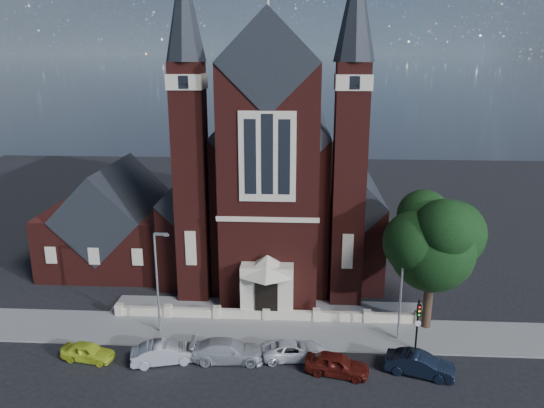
{
  "coord_description": "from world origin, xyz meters",
  "views": [
    {
      "loc": [
        2.66,
        -31.81,
        20.59
      ],
      "look_at": [
        0.13,
        12.0,
        8.13
      ],
      "focal_mm": 35.0,
      "sensor_mm": 36.0,
      "label": 1
    }
  ],
  "objects": [
    {
      "name": "street_tree",
      "position": [
        12.6,
        5.71,
        6.96
      ],
      "size": [
        6.4,
        6.6,
        10.7
      ],
      "color": "black",
      "rests_on": "ground"
    },
    {
      "name": "car_silver_a",
      "position": [
        -6.64,
        0.01,
        0.74
      ],
      "size": [
        4.78,
        2.74,
        1.49
      ],
      "primitive_type": "imported",
      "rotation": [
        0.0,
        0.0,
        1.85
      ],
      "color": "#989BA0",
      "rests_on": "ground"
    },
    {
      "name": "ground",
      "position": [
        0.0,
        15.0,
        0.0
      ],
      "size": [
        120.0,
        120.0,
        0.0
      ],
      "primitive_type": "plane",
      "color": "black",
      "rests_on": "ground"
    },
    {
      "name": "car_lime_van",
      "position": [
        -12.03,
        0.02,
        0.64
      ],
      "size": [
        3.93,
        2.09,
        1.27
      ],
      "primitive_type": "imported",
      "rotation": [
        0.0,
        0.0,
        1.41
      ],
      "color": "#C8D82B",
      "rests_on": "ground"
    },
    {
      "name": "church",
      "position": [
        -0.0,
        22.94,
        8.19
      ],
      "size": [
        20.01,
        34.9,
        29.2
      ],
      "color": "#451612",
      "rests_on": "ground"
    },
    {
      "name": "forecourt_paving",
      "position": [
        0.0,
        8.5,
        0.0
      ],
      "size": [
        26.0,
        3.0,
        0.14
      ],
      "primitive_type": "cube",
      "color": "gray",
      "rests_on": "ground"
    },
    {
      "name": "pavement_strip",
      "position": [
        0.0,
        4.5,
        0.0
      ],
      "size": [
        60.0,
        5.0,
        0.12
      ],
      "primitive_type": "cube",
      "color": "gray",
      "rests_on": "ground"
    },
    {
      "name": "traffic_signal",
      "position": [
        11.0,
        2.43,
        2.58
      ],
      "size": [
        0.28,
        0.42,
        4.0
      ],
      "color": "black",
      "rests_on": "ground"
    },
    {
      "name": "street_lamp_left",
      "position": [
        -7.91,
        4.0,
        4.6
      ],
      "size": [
        1.16,
        0.22,
        8.09
      ],
      "color": "gray",
      "rests_on": "ground"
    },
    {
      "name": "street_lamp_right",
      "position": [
        10.09,
        4.0,
        4.6
      ],
      "size": [
        1.16,
        0.22,
        8.09
      ],
      "color": "gray",
      "rests_on": "ground"
    },
    {
      "name": "parish_hall",
      "position": [
        -16.0,
        18.0,
        4.01
      ],
      "size": [
        12.0,
        12.2,
        10.24
      ],
      "color": "#451612",
      "rests_on": "ground"
    },
    {
      "name": "forecourt_wall",
      "position": [
        0.0,
        6.5,
        0.0
      ],
      "size": [
        24.0,
        0.4,
        0.9
      ],
      "primitive_type": "cube",
      "color": "#B6A790",
      "rests_on": "ground"
    },
    {
      "name": "car_dark_red",
      "position": [
        5.18,
        -0.68,
        0.73
      ],
      "size": [
        4.56,
        2.62,
        1.46
      ],
      "primitive_type": "imported",
      "rotation": [
        0.0,
        0.0,
        1.35
      ],
      "color": "#51130D",
      "rests_on": "ground"
    },
    {
      "name": "car_white_suv",
      "position": [
        2.26,
        1.08,
        0.62
      ],
      "size": [
        4.7,
        2.64,
        1.24
      ],
      "primitive_type": "imported",
      "rotation": [
        0.0,
        0.0,
        1.71
      ],
      "color": "silver",
      "rests_on": "ground"
    },
    {
      "name": "car_silver_b",
      "position": [
        -2.28,
        0.54,
        0.75
      ],
      "size": [
        5.22,
        2.23,
        1.5
      ],
      "primitive_type": "imported",
      "rotation": [
        0.0,
        0.0,
        1.6
      ],
      "color": "#A1A6A9",
      "rests_on": "ground"
    },
    {
      "name": "car_navy",
      "position": [
        10.67,
        -0.41,
        0.74
      ],
      "size": [
        4.78,
        2.84,
        1.49
      ],
      "primitive_type": "imported",
      "rotation": [
        0.0,
        0.0,
        1.27
      ],
      "color": "black",
      "rests_on": "ground"
    }
  ]
}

